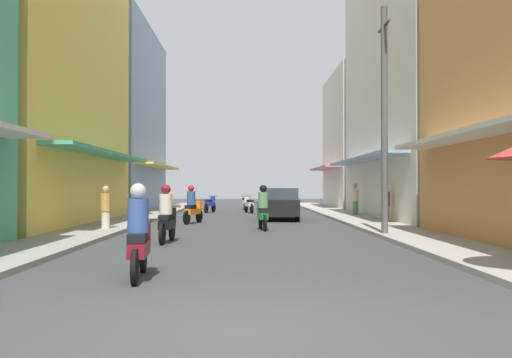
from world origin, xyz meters
TOP-DOWN VIEW (x-y plane):
  - ground_plane at (0.00, 16.11)m, footprint 88.50×88.50m
  - sidewalk_left at (-4.98, 16.11)m, footprint 2.03×48.23m
  - sidewalk_right at (4.98, 16.11)m, footprint 2.03×48.23m
  - building_left_mid at (-8.99, 15.45)m, footprint 7.05×12.68m
  - building_left_far at (-8.99, 28.44)m, footprint 7.05×11.89m
  - building_right_mid at (8.99, 19.61)m, footprint 7.05×13.47m
  - building_right_far at (8.98, 31.67)m, footprint 7.05×9.14m
  - motorbike_blue at (-2.07, 25.54)m, footprint 0.69×1.76m
  - motorbike_orange at (-2.15, 16.32)m, footprint 0.75×1.74m
  - motorbike_green at (0.62, 13.11)m, footprint 0.55×1.81m
  - motorbike_silver at (-0.11, 29.53)m, footprint 0.55×1.81m
  - motorbike_black at (-2.10, 8.85)m, footprint 0.55×1.81m
  - motorbike_maroon at (-1.71, 3.16)m, footprint 0.55×1.81m
  - motorbike_white at (0.16, 25.13)m, footprint 0.67×1.77m
  - parked_car at (1.62, 18.83)m, footprint 2.15×4.25m
  - pedestrian_midway at (-4.67, 12.32)m, footprint 0.34×0.34m
  - pedestrian_foreground at (5.53, 21.18)m, footprint 0.34×0.34m
  - pedestrian_crossing at (5.69, 15.90)m, footprint 0.34×0.34m
  - utility_pole at (4.22, 10.33)m, footprint 0.20×1.20m

SIDE VIEW (x-z plane):
  - ground_plane at x=0.00m, z-range 0.00..0.00m
  - sidewalk_left at x=-4.98m, z-range 0.00..0.12m
  - sidewalk_right at x=4.98m, z-range 0.00..0.12m
  - motorbike_blue at x=-2.07m, z-range 0.02..0.99m
  - motorbike_silver at x=-0.11m, z-range 0.02..0.99m
  - motorbike_white at x=0.16m, z-range 0.02..0.99m
  - motorbike_orange at x=-2.15m, z-range -0.09..1.49m
  - motorbike_green at x=0.62m, z-range -0.09..1.49m
  - motorbike_black at x=-2.10m, z-range -0.09..1.49m
  - motorbike_maroon at x=-1.71m, z-range -0.09..1.49m
  - parked_car at x=1.62m, z-range 0.01..1.46m
  - pedestrian_midway at x=-4.67m, z-range 0.00..1.54m
  - pedestrian_crossing at x=5.69m, z-range 0.00..1.56m
  - pedestrian_foreground at x=5.53m, z-range 0.00..1.67m
  - utility_pole at x=4.22m, z-range 0.08..7.04m
  - building_right_far at x=8.98m, z-range 0.00..9.38m
  - building_left_far at x=-8.99m, z-range -0.01..11.56m
  - building_right_mid at x=8.99m, z-range -0.01..13.05m
  - building_left_mid at x=-8.99m, z-range -0.01..16.80m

